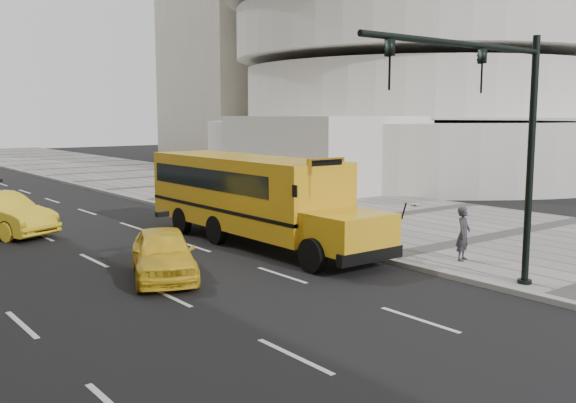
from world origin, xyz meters
TOP-DOWN VIEW (x-y plane):
  - ground at (0.00, 0.00)m, footprint 140.00×140.00m
  - sidewalk_museum at (12.00, 0.00)m, footprint 12.00×140.00m
  - curb_museum at (6.00, 0.00)m, footprint 0.30×140.00m
  - school_bus at (4.50, -0.42)m, footprint 2.96×11.56m
  - taxi_near at (-0.26, -3.25)m, footprint 3.06×4.38m
  - pedestrian at (7.51, -7.35)m, footprint 0.68×0.56m
  - traffic_signal at (5.19, -9.98)m, footprint 6.18×0.36m

SIDE VIEW (x-z plane):
  - ground at x=0.00m, z-range 0.00..0.00m
  - sidewalk_museum at x=12.00m, z-range 0.00..0.15m
  - curb_museum at x=6.00m, z-range 0.00..0.15m
  - taxi_near at x=-0.26m, z-range 0.00..1.38m
  - pedestrian at x=7.51m, z-range 0.15..1.76m
  - school_bus at x=4.50m, z-range 0.17..3.36m
  - traffic_signal at x=5.19m, z-range 0.89..7.29m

